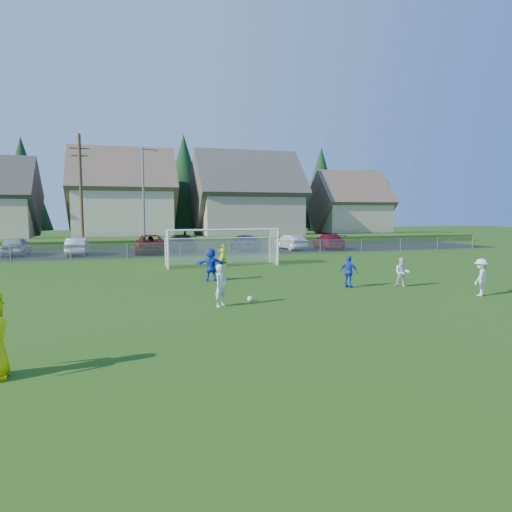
# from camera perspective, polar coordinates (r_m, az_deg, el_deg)

# --- Properties ---
(ground) EXTENTS (160.00, 160.00, 0.00)m
(ground) POSITION_cam_1_polar(r_m,az_deg,el_deg) (15.77, 8.50, -7.83)
(ground) COLOR #193D0C
(ground) RESTS_ON ground
(asphalt_lot) EXTENTS (60.00, 60.00, 0.00)m
(asphalt_lot) POSITION_cam_1_polar(r_m,az_deg,el_deg) (42.03, -7.70, 0.62)
(asphalt_lot) COLOR black
(asphalt_lot) RESTS_ON ground
(grass_embankment) EXTENTS (70.00, 6.00, 0.80)m
(grass_embankment) POSITION_cam_1_polar(r_m,az_deg,el_deg) (49.40, -9.08, 1.80)
(grass_embankment) COLOR #1E420F
(grass_embankment) RESTS_ON ground
(soccer_ball) EXTENTS (0.22, 0.22, 0.22)m
(soccer_ball) POSITION_cam_1_polar(r_m,az_deg,el_deg) (18.57, -0.77, -5.37)
(soccer_ball) COLOR white
(soccer_ball) RESTS_ON ground
(player_white_a) EXTENTS (0.70, 0.69, 1.63)m
(player_white_a) POSITION_cam_1_polar(r_m,az_deg,el_deg) (17.56, -4.41, -3.69)
(player_white_a) COLOR silver
(player_white_a) RESTS_ON ground
(player_white_b) EXTENTS (0.87, 0.85, 1.42)m
(player_white_b) POSITION_cam_1_polar(r_m,az_deg,el_deg) (23.07, 17.78, -1.96)
(player_white_b) COLOR silver
(player_white_b) RESTS_ON ground
(player_white_c) EXTENTS (1.20, 1.03, 1.62)m
(player_white_c) POSITION_cam_1_polar(r_m,az_deg,el_deg) (21.99, 26.29, -2.38)
(player_white_c) COLOR silver
(player_white_c) RESTS_ON ground
(player_blue_a) EXTENTS (0.83, 0.94, 1.52)m
(player_blue_a) POSITION_cam_1_polar(r_m,az_deg,el_deg) (22.24, 11.54, -1.95)
(player_blue_a) COLOR #1538C5
(player_blue_a) RESTS_ON ground
(player_blue_b) EXTENTS (1.67, 0.83, 1.72)m
(player_blue_b) POSITION_cam_1_polar(r_m,az_deg,el_deg) (24.00, -5.64, -1.07)
(player_blue_b) COLOR #1538C5
(player_blue_b) RESTS_ON ground
(goalkeeper) EXTENTS (0.56, 0.38, 1.51)m
(goalkeeper) POSITION_cam_1_polar(r_m,az_deg,el_deg) (30.13, -4.18, 0.11)
(goalkeeper) COLOR yellow
(goalkeeper) RESTS_ON ground
(car_a) EXTENTS (1.96, 4.65, 1.57)m
(car_a) POSITION_cam_1_polar(r_m,az_deg,el_deg) (42.31, -27.83, 1.10)
(car_a) COLOR #9DA1A4
(car_a) RESTS_ON ground
(car_b) EXTENTS (1.62, 4.40, 1.44)m
(car_b) POSITION_cam_1_polar(r_m,az_deg,el_deg) (40.80, -21.42, 1.13)
(car_b) COLOR silver
(car_b) RESTS_ON ground
(car_c) EXTENTS (2.87, 5.87, 1.61)m
(car_c) POSITION_cam_1_polar(r_m,az_deg,el_deg) (40.78, -13.05, 1.49)
(car_c) COLOR #561409
(car_c) RESTS_ON ground
(car_d) EXTENTS (2.38, 5.48, 1.57)m
(car_d) POSITION_cam_1_polar(r_m,az_deg,el_deg) (41.57, -9.41, 1.62)
(car_d) COLOR black
(car_d) RESTS_ON ground
(car_e) EXTENTS (2.35, 4.73, 1.55)m
(car_e) POSITION_cam_1_polar(r_m,az_deg,el_deg) (42.26, -1.47, 1.74)
(car_e) COLOR #1A1650
(car_e) RESTS_ON ground
(car_f) EXTENTS (1.91, 4.39, 1.40)m
(car_f) POSITION_cam_1_polar(r_m,az_deg,el_deg) (43.43, 4.34, 1.74)
(car_f) COLOR silver
(car_f) RESTS_ON ground
(car_g) EXTENTS (2.75, 5.33, 1.48)m
(car_g) POSITION_cam_1_polar(r_m,az_deg,el_deg) (44.77, 9.03, 1.85)
(car_g) COLOR maroon
(car_g) RESTS_ON ground
(soccer_goal) EXTENTS (7.42, 1.90, 2.50)m
(soccer_goal) POSITION_cam_1_polar(r_m,az_deg,el_deg) (30.68, -4.34, 1.84)
(soccer_goal) COLOR white
(soccer_goal) RESTS_ON ground
(chainlink_fence) EXTENTS (52.06, 0.06, 1.20)m
(chainlink_fence) POSITION_cam_1_polar(r_m,az_deg,el_deg) (36.57, -6.34, 0.86)
(chainlink_fence) COLOR gray
(chainlink_fence) RESTS_ON ground
(streetlight) EXTENTS (1.38, 0.18, 9.00)m
(streetlight) POSITION_cam_1_polar(r_m,az_deg,el_deg) (39.92, -13.80, 7.19)
(streetlight) COLOR slate
(streetlight) RESTS_ON ground
(utility_pole) EXTENTS (1.60, 0.26, 10.00)m
(utility_pole) POSITION_cam_1_polar(r_m,az_deg,el_deg) (40.98, -21.02, 7.36)
(utility_pole) COLOR #473321
(utility_pole) RESTS_ON ground
(houses_row) EXTENTS (53.90, 11.45, 13.27)m
(houses_row) POSITION_cam_1_polar(r_m,az_deg,el_deg) (57.08, -8.22, 9.29)
(houses_row) COLOR tan
(houses_row) RESTS_ON ground
(tree_row) EXTENTS (65.98, 12.36, 13.80)m
(tree_row) POSITION_cam_1_polar(r_m,az_deg,el_deg) (63.13, -9.92, 8.52)
(tree_row) COLOR #382616
(tree_row) RESTS_ON ground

